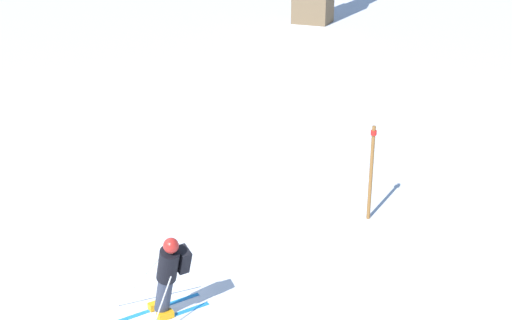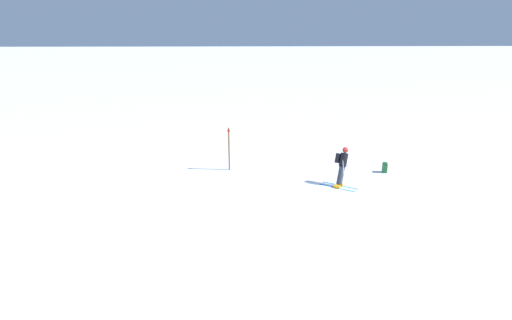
{
  "view_description": "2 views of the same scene",
  "coord_description": "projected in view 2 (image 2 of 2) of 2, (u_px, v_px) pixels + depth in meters",
  "views": [
    {
      "loc": [
        6.55,
        -9.17,
        7.2
      ],
      "look_at": [
        1.5,
        3.3,
        1.74
      ],
      "focal_mm": 50.0,
      "sensor_mm": 36.0,
      "label": 1
    },
    {
      "loc": [
        -15.59,
        4.33,
        6.82
      ],
      "look_at": [
        1.36,
        3.73,
        1.22
      ],
      "focal_mm": 28.0,
      "sensor_mm": 36.0,
      "label": 2
    }
  ],
  "objects": [
    {
      "name": "ground_plane",
      "position": [
        344.0,
        196.0,
        17.08
      ],
      "size": [
        300.0,
        300.0,
        0.0
      ],
      "primitive_type": "plane",
      "color": "white"
    },
    {
      "name": "skier",
      "position": [
        342.0,
        164.0,
        18.03
      ],
      "size": [
        1.55,
        1.66,
        1.78
      ],
      "rotation": [
        0.0,
        0.0,
        -0.61
      ],
      "color": "#1E7AC6",
      "rests_on": "ground"
    },
    {
      "name": "trail_marker",
      "position": [
        229.0,
        147.0,
        19.88
      ],
      "size": [
        0.13,
        0.13,
        2.19
      ],
      "color": "brown",
      "rests_on": "ground"
    },
    {
      "name": "spare_backpack",
      "position": [
        385.0,
        168.0,
        19.82
      ],
      "size": [
        0.34,
        0.28,
        0.5
      ],
      "rotation": [
        0.0,
        0.0,
        2.94
      ],
      "color": "#236633",
      "rests_on": "ground"
    }
  ]
}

